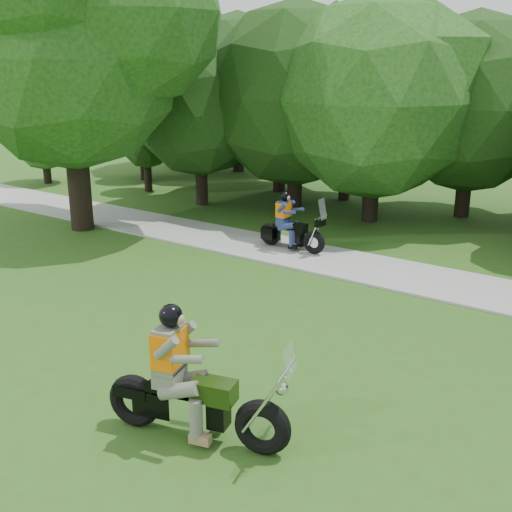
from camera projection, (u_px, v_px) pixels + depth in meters
The scene contains 5 objects.
ground at pixel (221, 445), 8.81m from camera, with size 100.00×100.00×0.00m, color #345618.
walkway at pixel (432, 281), 15.02m from camera, with size 60.00×2.20×0.06m, color gray.
big_tree_west at pixel (75, 30), 18.19m from camera, with size 8.64×6.56×9.96m.
chopper_motorcycle at pixel (187, 391), 8.78m from camera, with size 2.72×1.15×1.97m.
touring_motorcycle at pixel (288, 228), 17.29m from camera, with size 2.05×0.58×1.57m.
Camera 1 is at (4.78, -5.94, 5.14)m, focal length 45.00 mm.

